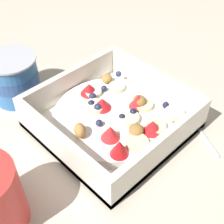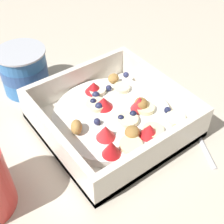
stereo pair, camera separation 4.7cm
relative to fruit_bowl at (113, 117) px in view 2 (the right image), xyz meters
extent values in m
plane|color=beige|center=(-0.02, 0.01, -0.02)|extent=(2.40, 2.40, 0.00)
cube|color=white|center=(0.00, 0.00, -0.01)|extent=(0.21, 0.21, 0.01)
cube|color=white|center=(0.00, -0.10, 0.01)|extent=(0.21, 0.01, 0.06)
cube|color=white|center=(0.00, 0.10, 0.01)|extent=(0.21, 0.01, 0.06)
cube|color=white|center=(-0.10, 0.00, 0.01)|extent=(0.01, 0.19, 0.06)
cube|color=white|center=(0.10, 0.00, 0.01)|extent=(0.01, 0.19, 0.06)
cylinder|color=white|center=(0.00, 0.00, 0.00)|extent=(0.18, 0.18, 0.02)
cylinder|color=beige|center=(-0.02, -0.07, 0.01)|extent=(0.03, 0.03, 0.01)
cylinder|color=#F4EAB7|center=(0.07, -0.07, 0.01)|extent=(0.04, 0.04, 0.01)
cylinder|color=#F4EAB7|center=(-0.01, 0.03, 0.01)|extent=(0.04, 0.04, 0.01)
cylinder|color=beige|center=(0.02, -0.06, 0.01)|extent=(0.03, 0.03, 0.01)
cylinder|color=beige|center=(0.05, -0.02, 0.01)|extent=(0.03, 0.03, 0.01)
cylinder|color=#F4EAB7|center=(0.01, -0.02, 0.01)|extent=(0.05, 0.05, 0.01)
cylinder|color=#F7EFC6|center=(0.01, 0.06, 0.01)|extent=(0.04, 0.04, 0.01)
cylinder|color=#F4EAB7|center=(0.05, 0.04, 0.01)|extent=(0.03, 0.03, 0.01)
cone|color=red|center=(-0.04, -0.03, 0.02)|extent=(0.04, 0.04, 0.02)
cone|color=red|center=(0.01, 0.06, 0.02)|extent=(0.04, 0.04, 0.02)
cone|color=red|center=(0.04, -0.01, 0.02)|extent=(0.03, 0.03, 0.02)
cone|color=red|center=(-0.05, -0.06, 0.02)|extent=(0.04, 0.04, 0.02)
cone|color=red|center=(0.02, -0.06, 0.02)|extent=(0.04, 0.04, 0.02)
cone|color=red|center=(0.00, 0.02, 0.02)|extent=(0.04, 0.04, 0.02)
sphere|color=#191E3D|center=(-0.01, 0.04, 0.01)|extent=(0.01, 0.01, 0.01)
sphere|color=#23284C|center=(-0.03, 0.00, 0.01)|extent=(0.01, 0.01, 0.01)
sphere|color=navy|center=(0.07, 0.06, 0.01)|extent=(0.01, 0.01, 0.01)
sphere|color=#23284C|center=(-0.01, 0.02, 0.01)|extent=(0.01, 0.01, 0.01)
sphere|color=#191E3D|center=(0.07, -0.05, 0.01)|extent=(0.01, 0.01, 0.01)
sphere|color=#191E3D|center=(0.02, -0.02, 0.01)|extent=(0.01, 0.01, 0.01)
sphere|color=#191E3D|center=(0.00, -0.02, 0.01)|extent=(0.01, 0.01, 0.01)
sphere|color=#23284C|center=(0.00, 0.05, 0.01)|extent=(0.01, 0.01, 0.01)
sphere|color=#23284C|center=(0.03, 0.05, 0.01)|extent=(0.01, 0.01, 0.01)
ellipsoid|color=olive|center=(0.00, -0.05, 0.01)|extent=(0.03, 0.03, 0.02)
ellipsoid|color=olive|center=(0.04, -0.01, 0.02)|extent=(0.02, 0.02, 0.02)
ellipsoid|color=#AD7F42|center=(0.05, 0.07, 0.01)|extent=(0.03, 0.03, 0.01)
ellipsoid|color=#AD7F42|center=(-0.06, 0.00, 0.02)|extent=(0.03, 0.03, 0.02)
ellipsoid|color=silver|center=(0.13, -0.02, -0.01)|extent=(0.05, 0.06, 0.01)
cylinder|color=silver|center=(0.09, -0.10, -0.02)|extent=(0.06, 0.11, 0.01)
cylinder|color=#3370B7|center=(-0.07, 0.17, 0.02)|extent=(0.08, 0.08, 0.08)
cylinder|color=#2D5193|center=(-0.07, 0.17, 0.02)|extent=(0.08, 0.08, 0.02)
cylinder|color=#B7BCC6|center=(-0.07, 0.17, 0.06)|extent=(0.08, 0.08, 0.00)
camera|label=1|loc=(-0.24, -0.24, 0.34)|focal=49.91mm
camera|label=2|loc=(-0.21, -0.27, 0.34)|focal=49.91mm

